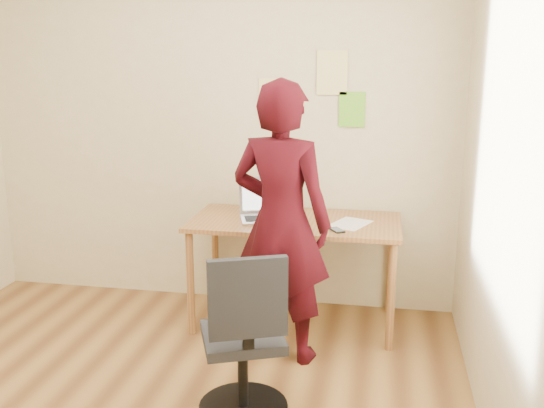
% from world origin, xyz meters
% --- Properties ---
extents(room, '(3.58, 3.58, 2.78)m').
position_xyz_m(room, '(0.00, 0.00, 1.35)').
color(room, brown).
rests_on(room, ground).
extents(desk, '(1.40, 0.70, 0.74)m').
position_xyz_m(desk, '(0.65, 1.38, 0.65)').
color(desk, olive).
rests_on(desk, ground).
extents(laptop, '(0.45, 0.42, 0.26)m').
position_xyz_m(laptop, '(0.45, 1.39, 0.79)').
color(laptop, silver).
rests_on(laptop, desk).
extents(paper_sheet, '(0.31, 0.36, 0.00)m').
position_xyz_m(paper_sheet, '(1.01, 1.35, 0.74)').
color(paper_sheet, white).
rests_on(paper_sheet, desk).
extents(phone, '(0.11, 0.13, 0.01)m').
position_xyz_m(phone, '(0.94, 1.17, 0.74)').
color(phone, black).
rests_on(phone, desk).
extents(wall_note_left, '(0.21, 0.00, 0.30)m').
position_xyz_m(wall_note_left, '(0.43, 1.74, 1.51)').
color(wall_note_left, '#F0E38F').
rests_on(wall_note_left, room).
extents(wall_note_mid, '(0.21, 0.00, 0.30)m').
position_xyz_m(wall_note_mid, '(0.84, 1.74, 1.70)').
color(wall_note_mid, '#F0E38F').
rests_on(wall_note_mid, room).
extents(wall_note_right, '(0.18, 0.00, 0.24)m').
position_xyz_m(wall_note_right, '(0.98, 1.74, 1.45)').
color(wall_note_right, '#6AC42C').
rests_on(wall_note_right, room).
extents(office_chair, '(0.52, 0.53, 0.90)m').
position_xyz_m(office_chair, '(0.56, 0.20, 0.39)').
color(office_chair, black).
rests_on(office_chair, ground).
extents(person, '(0.69, 0.53, 1.70)m').
position_xyz_m(person, '(0.63, 0.90, 0.85)').
color(person, black).
rests_on(person, ground).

